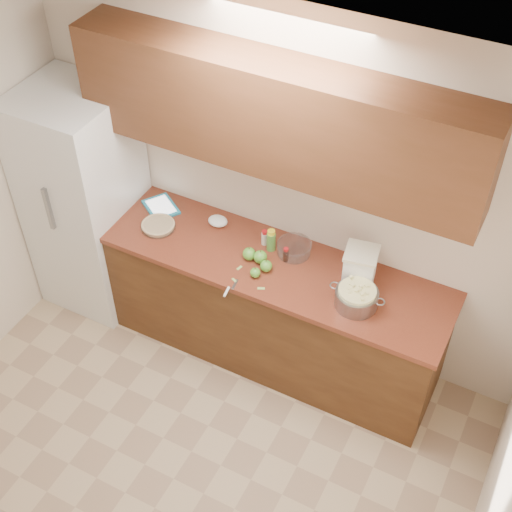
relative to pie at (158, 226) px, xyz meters
The scene contains 21 objects.
room_shell 1.66m from the pie, 60.95° to the right, with size 3.60×3.60×3.60m.
counter_run 0.92m from the pie, ahead, with size 2.64×0.68×0.92m.
upper_cabinets 1.30m from the pie, 14.84° to the left, with size 2.60×0.34×0.70m, color #542D19.
fridge 0.65m from the pie, behind, with size 0.70×0.70×1.80m, color silver.
pie is the anchor object (origin of this frame).
colander 1.51m from the pie, ahead, with size 0.37×0.27×0.14m.
flour_canister 1.46m from the pie, ahead, with size 0.24×0.24×0.26m.
tablet 0.22m from the pie, 117.93° to the left, with size 0.33×0.31×0.02m.
paring_knife 0.80m from the pie, 23.27° to the right, with size 0.04×0.18×0.02m.
lemon_bottle 0.82m from the pie, 11.78° to the left, with size 0.06×0.06×0.17m.
cinnamon_shaker 0.77m from the pie, 14.94° to the left, with size 0.05×0.05×0.11m.
vanilla_bottle 0.95m from the pie, ahead, with size 0.04×0.04×0.11m.
mixing_bowl 0.98m from the pie, 11.97° to the left, with size 0.24×0.24×0.09m.
paper_towel 0.42m from the pie, 32.47° to the left, with size 0.14×0.12×0.06m, color white.
apple_left 0.72m from the pie, ahead, with size 0.09×0.09×0.10m.
apple_center 0.80m from the pie, ahead, with size 0.09×0.09×0.10m.
apple_front 0.84m from the pie, ahead, with size 0.07×0.07×0.08m.
apple_extra 0.87m from the pie, ahead, with size 0.08×0.08×0.09m.
peel_a 0.71m from the pie, ahead, with size 0.04×0.02×0.00m, color #9EC45F.
peel_b 0.93m from the pie, 12.04° to the right, with size 0.05×0.02×0.00m, color #9EC45F.
peel_c 0.75m from the pie, 16.15° to the right, with size 0.04×0.02×0.00m, color #9EC45F.
Camera 1 is at (1.55, -1.60, 4.25)m, focal length 50.00 mm.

